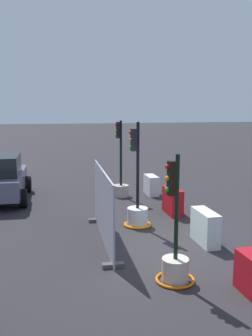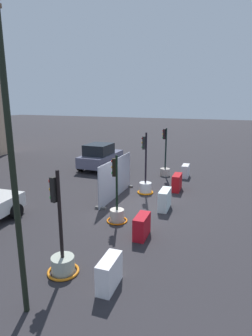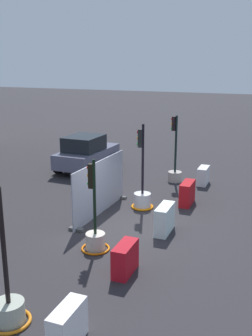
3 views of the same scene
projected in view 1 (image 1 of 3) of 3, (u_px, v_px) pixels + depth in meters
ground_plane at (156, 248)px, 9.87m from camera, size 120.00×120.00×0.00m
traffic_light_1 at (175, 260)px, 7.94m from camera, size 0.83×0.83×2.69m
traffic_light_2 at (137, 210)px, 11.54m from camera, size 0.83×0.83×3.14m
traffic_light_3 at (121, 182)px, 15.15m from camera, size 0.61×0.61×3.01m
construction_barrier_2 at (205, 227)px, 10.09m from camera, size 1.11×0.43×0.89m
construction_barrier_3 at (173, 201)px, 12.81m from camera, size 1.10×0.44×0.87m
construction_barrier_4 at (151, 185)px, 15.52m from camera, size 0.98×0.44×0.78m
site_fence_panel at (103, 208)px, 10.18m from camera, size 3.80×0.50×1.94m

